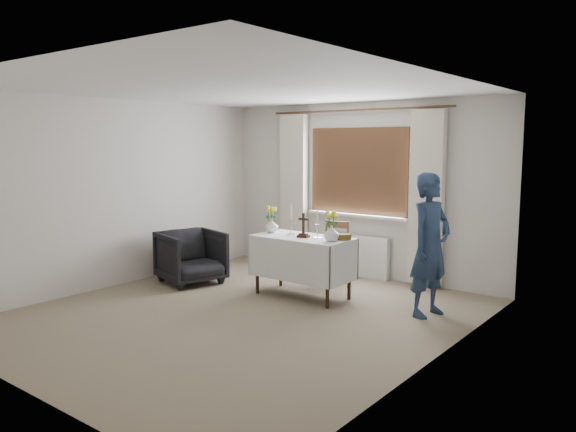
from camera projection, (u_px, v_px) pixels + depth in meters
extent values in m
plane|color=gray|center=(242.00, 314.00, 6.32)|extent=(5.00, 5.00, 0.00)
cube|color=white|center=(302.00, 267.00, 7.03)|extent=(1.24, 0.64, 0.76)
imported|color=black|center=(191.00, 257.00, 7.71)|extent=(0.98, 0.97, 0.73)
imported|color=navy|center=(430.00, 245.00, 6.20)|extent=(0.49, 0.65, 1.60)
cube|color=silver|center=(354.00, 255.00, 8.18)|extent=(1.10, 0.10, 0.60)
imported|color=silver|center=(272.00, 226.00, 7.29)|extent=(0.17, 0.17, 0.18)
imported|color=silver|center=(331.00, 233.00, 6.64)|extent=(0.23, 0.23, 0.19)
cylinder|color=brown|center=(343.00, 237.00, 6.77)|extent=(0.22, 0.22, 0.07)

